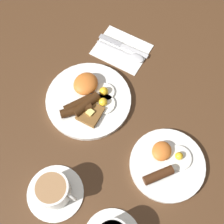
% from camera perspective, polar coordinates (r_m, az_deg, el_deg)
% --- Properties ---
extents(ground_plane, '(3.00, 3.00, 0.00)m').
position_cam_1_polar(ground_plane, '(0.98, -4.29, 2.03)').
color(ground_plane, '#4C301C').
extents(breakfast_plate_near, '(0.27, 0.27, 0.05)m').
position_cam_1_polar(breakfast_plate_near, '(0.97, -4.40, 2.41)').
color(breakfast_plate_near, white).
rests_on(breakfast_plate_near, ground_plane).
extents(breakfast_plate_far, '(0.22, 0.22, 0.04)m').
position_cam_1_polar(breakfast_plate_far, '(0.91, 9.97, -9.28)').
color(breakfast_plate_far, white).
rests_on(breakfast_plate_far, ground_plane).
extents(teacup_near, '(0.16, 0.16, 0.08)m').
position_cam_1_polar(teacup_near, '(0.87, -10.60, -14.00)').
color(teacup_near, white).
rests_on(teacup_near, ground_plane).
extents(napkin, '(0.14, 0.18, 0.01)m').
position_cam_1_polar(napkin, '(1.08, 1.77, 11.38)').
color(napkin, white).
rests_on(napkin, ground_plane).
extents(knife, '(0.02, 0.18, 0.01)m').
position_cam_1_polar(knife, '(1.09, 1.57, 12.18)').
color(knife, silver).
rests_on(knife, napkin).
extents(spoon, '(0.04, 0.18, 0.01)m').
position_cam_1_polar(spoon, '(1.06, 3.63, 10.19)').
color(spoon, silver).
rests_on(spoon, napkin).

